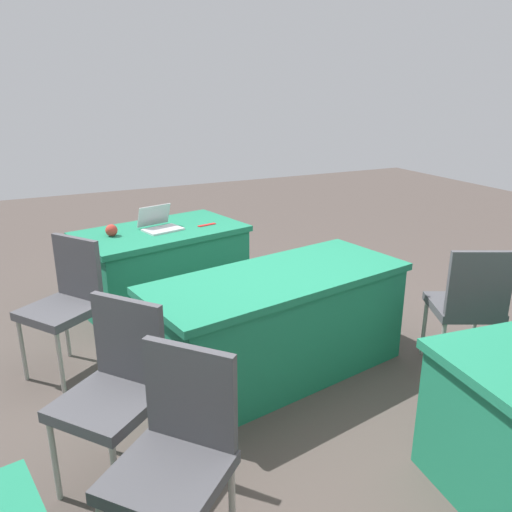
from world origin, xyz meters
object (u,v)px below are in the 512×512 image
scissors_red (207,225)px  table_foreground (163,268)px  chair_aisle (115,384)px  chair_by_pillar (66,298)px  chair_near_front (176,450)px  yarn_ball (111,230)px  chair_tucked_right (468,302)px  laptop_silver (160,225)px  table_back_left (278,324)px

scissors_red → table_foreground: bearing=-19.2°
chair_aisle → chair_by_pillar: chair_by_pillar is taller
table_foreground → chair_near_front: (0.68, 2.65, 0.19)m
table_foreground → yarn_ball: (0.44, 0.03, 0.42)m
table_foreground → chair_near_front: bearing=75.6°
chair_by_pillar → table_foreground: bearing=-83.3°
chair_tucked_right → chair_aisle: (2.40, 0.00, 0.01)m
table_foreground → chair_near_front: size_ratio=1.63×
table_foreground → chair_tucked_right: bearing=127.9°
chair_tucked_right → laptop_silver: chair_tucked_right is taller
chair_by_pillar → table_back_left: bearing=-151.6°
chair_by_pillar → yarn_ball: (-0.47, -0.78, 0.23)m
chair_tucked_right → yarn_ball: chair_tucked_right is taller
chair_near_front → chair_tucked_right: bearing=-116.7°
table_back_left → chair_aisle: chair_aisle is taller
chair_tucked_right → laptop_silver: (1.60, -2.04, 0.24)m
laptop_silver → yarn_ball: laptop_silver is taller
table_foreground → chair_tucked_right: chair_tucked_right is taller
table_foreground → chair_tucked_right: (-1.59, 2.05, 0.18)m
chair_by_pillar → chair_aisle: bearing=149.4°
table_back_left → chair_near_front: bearing=47.1°
table_foreground → chair_near_front: chair_near_front is taller
chair_by_pillar → scissors_red: bearing=-95.3°
table_back_left → laptop_silver: 1.58m
table_foreground → laptop_silver: size_ratio=4.15×
yarn_ball → chair_aisle: bearing=79.5°
chair_near_front → chair_tucked_right: 2.35m
table_foreground → scissors_red: scissors_red is taller
chair_near_front → chair_aisle: chair_near_front is taller
table_back_left → scissors_red: scissors_red is taller
chair_near_front → scissors_red: (-1.10, -2.60, 0.19)m
chair_tucked_right → chair_aisle: bearing=-154.3°
chair_by_pillar → laptop_silver: bearing=-83.2°
chair_near_front → scissors_red: chair_near_front is taller
chair_by_pillar → scissors_red: size_ratio=5.40×
chair_by_pillar → scissors_red: (-1.33, -0.76, 0.19)m
chair_aisle → laptop_silver: bearing=-60.6°
chair_tucked_right → scissors_red: (1.17, -1.99, 0.20)m
chair_aisle → laptop_silver: (-0.81, -2.05, 0.23)m
chair_tucked_right → chair_by_pillar: size_ratio=0.99×
yarn_ball → table_back_left: bearing=120.6°
chair_aisle → scissors_red: 2.35m
laptop_silver → scissors_red: laptop_silver is taller
table_back_left → laptop_silver: bearing=-74.1°
table_foreground → laptop_silver: 0.41m
laptop_silver → chair_by_pillar: bearing=26.9°
scissors_red → chair_by_pillar: bearing=17.8°
chair_tucked_right → chair_by_pillar: 2.79m
chair_by_pillar → laptop_silver: (-0.90, -0.81, 0.22)m
chair_near_front → chair_aisle: size_ratio=1.00×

